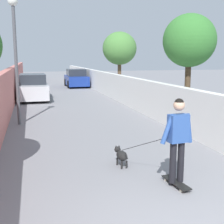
% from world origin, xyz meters
% --- Properties ---
extents(ground_plane, '(80.00, 80.00, 0.00)m').
position_xyz_m(ground_plane, '(14.00, 0.00, 0.00)').
color(ground_plane, gray).
extents(wall_left, '(48.00, 0.30, 1.97)m').
position_xyz_m(wall_left, '(12.00, 3.01, 0.98)').
color(wall_left, '#CC726B').
rests_on(wall_left, ground).
extents(fence_right, '(48.00, 0.30, 1.53)m').
position_xyz_m(fence_right, '(12.00, -3.01, 0.77)').
color(fence_right, white).
rests_on(fence_right, ground).
extents(tree_right_mid, '(2.53, 2.53, 4.41)m').
position_xyz_m(tree_right_mid, '(19.00, -4.52, 3.18)').
color(tree_right_mid, brown).
rests_on(tree_right_mid, ground).
extents(tree_right_distant, '(2.01, 2.01, 4.16)m').
position_xyz_m(tree_right_distant, '(7.50, -3.93, 3.13)').
color(tree_right_distant, '#473523').
rests_on(tree_right_distant, ground).
extents(lamp_post, '(0.36, 0.36, 4.69)m').
position_xyz_m(lamp_post, '(8.73, 2.46, 3.17)').
color(lamp_post, '#4C4C51').
rests_on(lamp_post, ground).
extents(skateboard, '(0.82, 0.28, 0.08)m').
position_xyz_m(skateboard, '(2.01, -0.75, 0.07)').
color(skateboard, black).
rests_on(skateboard, ground).
extents(person_skateboarder, '(0.26, 0.72, 1.67)m').
position_xyz_m(person_skateboarder, '(2.01, -0.75, 1.07)').
color(person_skateboarder, black).
rests_on(person_skateboarder, skateboard).
extents(dog, '(1.66, 0.87, 1.06)m').
position_xyz_m(dog, '(3.35, -0.01, 0.27)').
color(dog, black).
rests_on(dog, ground).
extents(car_near, '(4.36, 1.80, 1.54)m').
position_xyz_m(car_near, '(15.91, 1.86, 0.72)').
color(car_near, silver).
rests_on(car_near, ground).
extents(car_far, '(3.81, 1.80, 1.54)m').
position_xyz_m(car_far, '(23.35, -1.86, 0.71)').
color(car_far, navy).
rests_on(car_far, ground).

